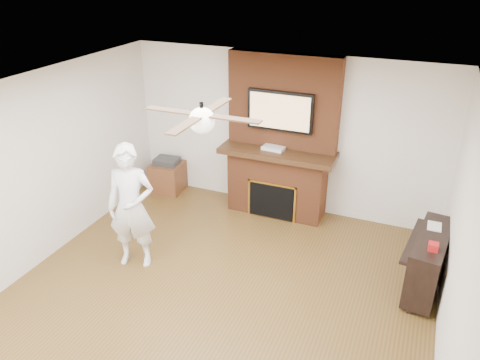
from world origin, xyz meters
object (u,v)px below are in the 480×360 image
at_px(person, 131,207).
at_px(side_table, 168,175).
at_px(fireplace, 279,153).
at_px(piano, 428,261).

relative_size(person, side_table, 2.82).
relative_size(fireplace, person, 1.47).
height_order(fireplace, piano, fireplace).
distance_m(side_table, piano, 4.46).
xyz_separation_m(side_table, piano, (4.31, -1.13, 0.13)).
distance_m(fireplace, person, 2.47).
bearing_deg(side_table, piano, -19.09).
distance_m(person, piano, 3.75).
bearing_deg(fireplace, side_table, -178.08).
relative_size(fireplace, side_table, 4.15).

